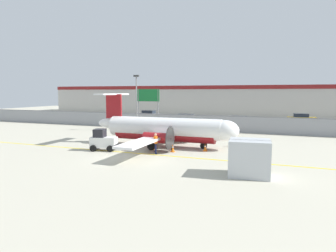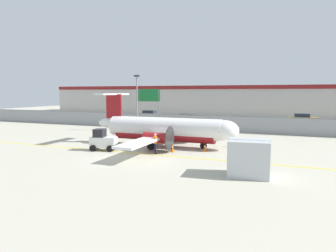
{
  "view_description": "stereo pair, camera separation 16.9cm",
  "coord_description": "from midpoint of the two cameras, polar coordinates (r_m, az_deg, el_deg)",
  "views": [
    {
      "loc": [
        10.53,
        -19.83,
        5.05
      ],
      "look_at": [
        0.18,
        6.92,
        1.8
      ],
      "focal_mm": 32.0,
      "sensor_mm": 36.0,
      "label": 1
    },
    {
      "loc": [
        10.68,
        -19.77,
        5.05
      ],
      "look_at": [
        0.18,
        6.92,
        1.8
      ],
      "focal_mm": 32.0,
      "sensor_mm": 36.0,
      "label": 2
    }
  ],
  "objects": [
    {
      "name": "traffic_cone_far_right",
      "position": [
        28.5,
        11.65,
        -3.24
      ],
      "size": [
        0.36,
        0.36,
        0.64
      ],
      "color": "orange",
      "rests_on": "ground"
    },
    {
      "name": "parking_lot_strip",
      "position": [
        50.67,
        8.97,
        0.74
      ],
      "size": [
        98.0,
        17.0,
        0.12
      ],
      "color": "#38383A",
      "rests_on": "ground"
    },
    {
      "name": "baggage_tug",
      "position": [
        26.6,
        -12.41,
        -2.76
      ],
      "size": [
        2.52,
        1.81,
        1.88
      ],
      "rotation": [
        0.0,
        0.0,
        0.23
      ],
      "color": "silver",
      "rests_on": "ground"
    },
    {
      "name": "traffic_cone_far_left",
      "position": [
        26.56,
        -3.12,
        -3.82
      ],
      "size": [
        0.36,
        0.36,
        0.64
      ],
      "color": "orange",
      "rests_on": "ground"
    },
    {
      "name": "traffic_cone_near_right",
      "position": [
        25.47,
        0.69,
        -4.26
      ],
      "size": [
        0.36,
        0.36,
        0.64
      ],
      "color": "orange",
      "rests_on": "ground"
    },
    {
      "name": "parked_car_0",
      "position": [
        55.74,
        -3.88,
        2.18
      ],
      "size": [
        4.25,
        2.11,
        1.58
      ],
      "rotation": [
        0.0,
        0.0,
        3.11
      ],
      "color": "slate",
      "rests_on": "parking_lot_strip"
    },
    {
      "name": "background_building",
      "position": [
        68.63,
        12.3,
        4.82
      ],
      "size": [
        91.0,
        8.1,
        6.5
      ],
      "color": "beige",
      "rests_on": "ground"
    },
    {
      "name": "parked_car_1",
      "position": [
        46.71,
        3.16,
        1.35
      ],
      "size": [
        4.22,
        2.03,
        1.58
      ],
      "rotation": [
        0.0,
        0.0,
        3.15
      ],
      "color": "silver",
      "rests_on": "parking_lot_strip"
    },
    {
      "name": "parked_car_2",
      "position": [
        43.84,
        12.93,
        0.86
      ],
      "size": [
        4.39,
        2.43,
        1.58
      ],
      "rotation": [
        0.0,
        0.0,
        3.01
      ],
      "color": "silver",
      "rests_on": "parking_lot_strip"
    },
    {
      "name": "cargo_container",
      "position": [
        18.79,
        15.01,
        -5.9
      ],
      "size": [
        2.57,
        2.21,
        2.2
      ],
      "rotation": [
        0.0,
        0.0,
        0.09
      ],
      "color": "#B7BCC1",
      "rests_on": "ground"
    },
    {
      "name": "parked_car_3",
      "position": [
        51.91,
        23.99,
        1.31
      ],
      "size": [
        4.3,
        2.22,
        1.58
      ],
      "rotation": [
        0.0,
        0.0,
        0.07
      ],
      "color": "#B28C19",
      "rests_on": "parking_lot_strip"
    },
    {
      "name": "perimeter_fence",
      "position": [
        39.46,
        5.45,
        0.71
      ],
      "size": [
        98.0,
        0.1,
        2.1
      ],
      "color": "gray",
      "rests_on": "ground"
    },
    {
      "name": "ground_plane",
      "position": [
        24.76,
        -4.71,
        -5.32
      ],
      "size": [
        140.0,
        140.0,
        0.01
      ],
      "color": "#B2AD99"
    },
    {
      "name": "commuter_airplane",
      "position": [
        27.88,
        -0.44,
        -0.64
      ],
      "size": [
        14.12,
        16.01,
        4.92
      ],
      "rotation": [
        0.0,
        0.0,
        -0.0
      ],
      "color": "white",
      "rests_on": "ground"
    },
    {
      "name": "apron_light_pole",
      "position": [
        39.48,
        -6.14,
        5.34
      ],
      "size": [
        0.7,
        0.3,
        7.27
      ],
      "color": "slate",
      "rests_on": "ground"
    },
    {
      "name": "highway_sign",
      "position": [
        44.37,
        -3.92,
        5.27
      ],
      "size": [
        3.6,
        0.14,
        5.5
      ],
      "color": "slate",
      "rests_on": "ground"
    },
    {
      "name": "ground_crew_worker",
      "position": [
        24.63,
        -2.57,
        -3.12
      ],
      "size": [
        0.46,
        0.52,
        1.7
      ],
      "rotation": [
        0.0,
        0.0,
        3.64
      ],
      "color": "#191E4C",
      "rests_on": "ground"
    },
    {
      "name": "traffic_cone_near_left",
      "position": [
        25.96,
        6.91,
        -4.1
      ],
      "size": [
        0.36,
        0.36,
        0.64
      ],
      "color": "orange",
      "rests_on": "ground"
    }
  ]
}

